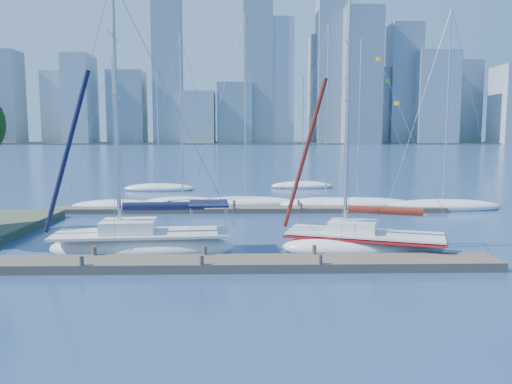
{
  "coord_description": "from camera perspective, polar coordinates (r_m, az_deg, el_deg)",
  "views": [
    {
      "loc": [
        1.84,
        -21.38,
        5.83
      ],
      "look_at": [
        2.41,
        4.0,
        2.9
      ],
      "focal_mm": 35.0,
      "sensor_mm": 36.0,
      "label": 1
    }
  ],
  "objects": [
    {
      "name": "sailboat_navy",
      "position": [
        25.19,
        -12.9,
        -4.62
      ],
      "size": [
        9.3,
        3.67,
        13.65
      ],
      "rotation": [
        0.0,
        0.0,
        0.08
      ],
      "color": "white",
      "rests_on": "ground"
    },
    {
      "name": "far_dock",
      "position": [
        37.81,
        -1.02,
        -2.01
      ],
      "size": [
        30.0,
        1.8,
        0.36
      ],
      "primitive_type": "cube",
      "color": "#4F453A",
      "rests_on": "ground"
    },
    {
      "name": "bg_boat_4",
      "position": [
        40.66,
        11.52,
        -1.4
      ],
      "size": [
        9.79,
        5.87,
        13.53
      ],
      "rotation": [
        0.0,
        0.0,
        -0.38
      ],
      "color": "white",
      "rests_on": "ground"
    },
    {
      "name": "sailboat_maroon",
      "position": [
        25.55,
        12.23,
        -4.34
      ],
      "size": [
        8.63,
        5.23,
        13.31
      ],
      "rotation": [
        0.0,
        0.0,
        -0.33
      ],
      "color": "white",
      "rests_on": "ground"
    },
    {
      "name": "skyline",
      "position": [
        313.84,
        2.84,
        12.1
      ],
      "size": [
        501.45,
        51.31,
        120.29
      ],
      "color": "gray",
      "rests_on": "ground"
    },
    {
      "name": "bg_boat_1",
      "position": [
        40.97,
        -8.35,
        -1.24
      ],
      "size": [
        7.31,
        4.07,
        14.06
      ],
      "rotation": [
        0.0,
        0.0,
        0.26
      ],
      "color": "white",
      "rests_on": "ground"
    },
    {
      "name": "bg_boat_2",
      "position": [
        40.82,
        -1.21,
        -1.21
      ],
      "size": [
        9.0,
        4.28,
        15.62
      ],
      "rotation": [
        0.0,
        0.0,
        0.23
      ],
      "color": "white",
      "rests_on": "ground"
    },
    {
      "name": "near_dock",
      "position": [
        22.19,
        -6.05,
        -8.15
      ],
      "size": [
        26.0,
        2.0,
        0.4
      ],
      "primitive_type": "cube",
      "color": "#4F453A",
      "rests_on": "ground"
    },
    {
      "name": "ground",
      "position": [
        22.24,
        -6.05,
        -8.65
      ],
      "size": [
        700.0,
        700.0,
        0.0
      ],
      "primitive_type": "plane",
      "color": "navy",
      "rests_on": "ground"
    },
    {
      "name": "bg_boat_7",
      "position": [
        54.86,
        5.3,
        0.74
      ],
      "size": [
        6.99,
        3.04,
        12.4
      ],
      "rotation": [
        0.0,
        0.0,
        -0.13
      ],
      "color": "white",
      "rests_on": "ground"
    },
    {
      "name": "bg_boat_3",
      "position": [
        40.4,
        7.97,
        -1.34
      ],
      "size": [
        7.54,
        3.4,
        14.68
      ],
      "rotation": [
        0.0,
        0.0,
        -0.14
      ],
      "color": "white",
      "rests_on": "ground"
    },
    {
      "name": "bg_boat_0",
      "position": [
        40.62,
        -15.63,
        -1.54
      ],
      "size": [
        7.38,
        3.18,
        12.03
      ],
      "rotation": [
        0.0,
        0.0,
        0.13
      ],
      "color": "white",
      "rests_on": "ground"
    },
    {
      "name": "bg_boat_6",
      "position": [
        53.1,
        -11.0,
        0.46
      ],
      "size": [
        7.59,
        4.98,
        13.26
      ],
      "rotation": [
        0.0,
        0.0,
        0.41
      ],
      "color": "white",
      "rests_on": "ground"
    },
    {
      "name": "bg_boat_5",
      "position": [
        41.69,
        20.61,
        -1.47
      ],
      "size": [
        9.4,
        4.1,
        15.67
      ],
      "rotation": [
        0.0,
        0.0,
        0.19
      ],
      "color": "white",
      "rests_on": "ground"
    },
    {
      "name": "far_shore",
      "position": [
        341.44,
        -1.6,
        5.61
      ],
      "size": [
        800.0,
        100.0,
        1.5
      ],
      "primitive_type": "cube",
      "color": "#38472D",
      "rests_on": "ground"
    }
  ]
}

